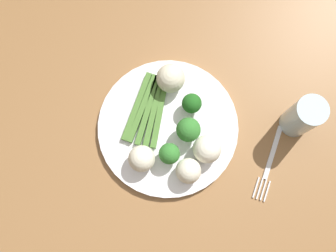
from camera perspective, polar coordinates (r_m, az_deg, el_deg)
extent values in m
cube|color=gray|center=(1.58, 2.15, -5.09)|extent=(6.00, 6.00, 0.02)
cube|color=olive|center=(0.86, 3.94, 0.93)|extent=(1.28, 1.02, 0.04)
cylinder|color=#9E754C|center=(1.55, 22.38, 9.20)|extent=(0.04, 0.04, 0.45)
cylinder|color=#9E754C|center=(1.53, 11.02, 15.35)|extent=(0.04, 0.04, 0.45)
cylinder|color=white|center=(0.82, 0.00, -0.18)|extent=(0.30, 0.30, 0.01)
cube|color=#47752D|center=(0.82, -4.63, 2.93)|extent=(0.06, 0.15, 0.01)
cube|color=#47752D|center=(0.82, -3.81, 2.66)|extent=(0.06, 0.15, 0.01)
cube|color=#47752D|center=(0.82, -2.98, 2.37)|extent=(0.07, 0.15, 0.01)
cube|color=#47752D|center=(0.82, -2.12, 2.19)|extent=(0.08, 0.15, 0.01)
cube|color=#47752D|center=(0.82, -1.25, 2.08)|extent=(0.08, 0.14, 0.01)
cylinder|color=#609E3D|center=(0.80, 2.94, -0.95)|extent=(0.02, 0.02, 0.02)
sphere|color=#337A2D|center=(0.78, 3.04, -0.55)|extent=(0.05, 0.05, 0.05)
cylinder|color=#609E3D|center=(0.80, 0.20, -4.36)|extent=(0.02, 0.02, 0.02)
sphere|color=#337A2D|center=(0.77, 0.20, -4.12)|extent=(0.04, 0.04, 0.04)
cylinder|color=#4C7F2B|center=(0.82, 3.45, 2.94)|extent=(0.01, 0.01, 0.01)
sphere|color=#1E5B1C|center=(0.80, 3.54, 3.37)|extent=(0.04, 0.04, 0.04)
sphere|color=beige|center=(0.81, 0.40, 7.08)|extent=(0.06, 0.06, 0.06)
sphere|color=silver|center=(0.78, -3.93, -4.84)|extent=(0.05, 0.05, 0.05)
sphere|color=white|center=(0.78, 5.80, -3.42)|extent=(0.06, 0.06, 0.06)
sphere|color=silver|center=(0.78, 3.04, -6.65)|extent=(0.05, 0.05, 0.05)
cube|color=silver|center=(0.85, 15.25, -3.79)|extent=(0.04, 0.12, 0.00)
cube|color=silver|center=(0.83, 12.90, -8.85)|extent=(0.02, 0.04, 0.00)
cube|color=silver|center=(0.83, 13.42, -9.02)|extent=(0.02, 0.04, 0.00)
cube|color=silver|center=(0.84, 13.94, -9.18)|extent=(0.02, 0.04, 0.00)
cube|color=silver|center=(0.84, 14.45, -9.35)|extent=(0.02, 0.04, 0.00)
cylinder|color=silver|center=(0.82, 19.33, 1.30)|extent=(0.06, 0.06, 0.12)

